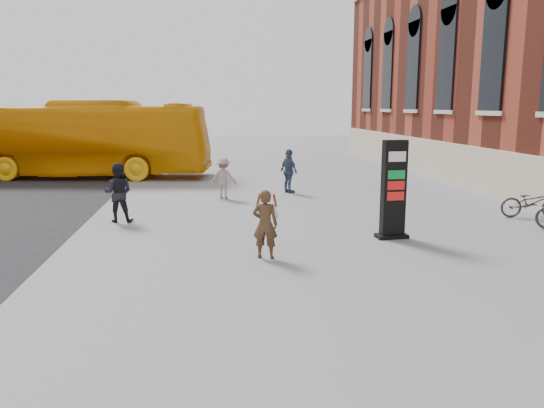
{
  "coord_description": "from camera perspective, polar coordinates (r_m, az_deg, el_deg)",
  "views": [
    {
      "loc": [
        -1.33,
        -11.53,
        3.43
      ],
      "look_at": [
        0.2,
        1.1,
        1.06
      ],
      "focal_mm": 35.0,
      "sensor_mm": 36.0,
      "label": 1
    }
  ],
  "objects": [
    {
      "name": "pedestrian_c",
      "position": [
        21.09,
        1.84,
        3.56
      ],
      "size": [
        0.83,
        1.11,
        1.74
      ],
      "primitive_type": "imported",
      "rotation": [
        0.0,
        0.0,
        2.02
      ],
      "color": "#34475F",
      "rests_on": "ground"
    },
    {
      "name": "info_pylon",
      "position": [
        14.09,
        12.93,
        1.5
      ],
      "size": [
        0.85,
        0.48,
        2.57
      ],
      "rotation": [
        0.0,
        0.0,
        0.08
      ],
      "color": "black",
      "rests_on": "ground"
    },
    {
      "name": "pedestrian_a",
      "position": [
        16.42,
        -16.22,
        1.18
      ],
      "size": [
        0.91,
        0.74,
        1.76
      ],
      "primitive_type": "imported",
      "rotation": [
        0.0,
        0.0,
        3.06
      ],
      "color": "black",
      "rests_on": "ground"
    },
    {
      "name": "woman",
      "position": [
        12.0,
        -0.74,
        -2.08
      ],
      "size": [
        0.7,
        0.67,
        1.58
      ],
      "rotation": [
        0.0,
        0.0,
        2.87
      ],
      "color": "#3C2917",
      "rests_on": "ground"
    },
    {
      "name": "pedestrian_b",
      "position": [
        19.92,
        -5.24,
        2.81
      ],
      "size": [
        1.11,
        0.82,
        1.54
      ],
      "primitive_type": "imported",
      "rotation": [
        0.0,
        0.0,
        2.86
      ],
      "color": "gray",
      "rests_on": "ground"
    },
    {
      "name": "ground",
      "position": [
        12.1,
        -0.31,
        -5.93
      ],
      "size": [
        100.0,
        100.0,
        0.0
      ],
      "primitive_type": "plane",
      "color": "#9E9EA3"
    },
    {
      "name": "bike_6",
      "position": [
        18.26,
        26.17,
        0.17
      ],
      "size": [
        1.95,
        1.02,
        0.98
      ],
      "primitive_type": "imported",
      "rotation": [
        0.0,
        0.0,
        1.36
      ],
      "color": "#29282E",
      "rests_on": "ground"
    },
    {
      "name": "bus",
      "position": [
        27.45,
        -20.83,
        6.52
      ],
      "size": [
        13.48,
        4.74,
        3.68
      ],
      "primitive_type": "imported",
      "rotation": [
        0.0,
        0.0,
        1.44
      ],
      "color": "orange",
      "rests_on": "road"
    }
  ]
}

